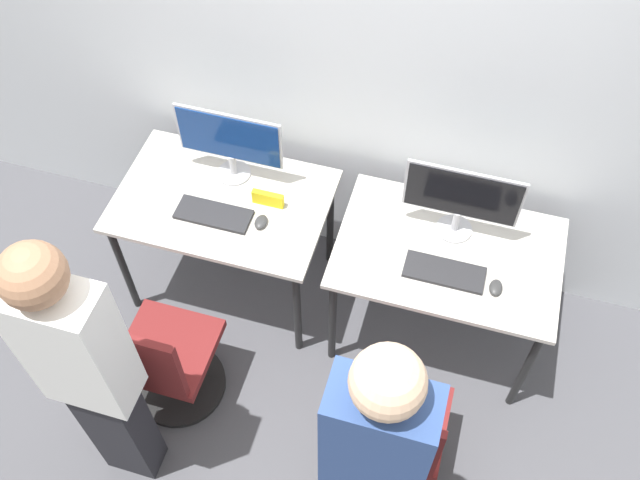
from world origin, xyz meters
TOP-DOWN VIEW (x-y plane):
  - ground_plane at (0.00, 0.00)m, footprint 20.00×20.00m
  - wall_back at (0.00, 0.84)m, footprint 12.00×0.05m
  - desk_left at (-0.58, 0.36)m, footprint 1.07×0.72m
  - monitor_left at (-0.58, 0.54)m, footprint 0.54×0.17m
  - keyboard_left at (-0.58, 0.25)m, footprint 0.38×0.15m
  - mouse_left at (-0.34, 0.26)m, footprint 0.06×0.09m
  - office_chair_left at (-0.63, -0.40)m, footprint 0.48×0.48m
  - person_left at (-0.68, -0.77)m, footprint 0.36×0.23m
  - desk_right at (0.58, 0.36)m, footprint 1.07×0.72m
  - monitor_right at (0.58, 0.49)m, footprint 0.54×0.17m
  - keyboard_right at (0.58, 0.23)m, footprint 0.38×0.15m
  - mouse_right at (0.82, 0.20)m, footprint 0.06×0.09m
  - office_chair_right at (0.53, -0.45)m, footprint 0.48×0.48m
  - person_right at (0.48, -0.81)m, footprint 0.36×0.23m
  - placard_left at (-0.34, 0.39)m, footprint 0.16×0.03m

SIDE VIEW (x-z plane):
  - ground_plane at x=0.00m, z-range 0.00..0.00m
  - office_chair_left at x=-0.63m, z-range -0.08..0.79m
  - office_chair_right at x=0.53m, z-range -0.08..0.79m
  - desk_left at x=-0.58m, z-range 0.29..1.04m
  - desk_right at x=0.58m, z-range 0.29..1.04m
  - keyboard_left at x=-0.58m, z-range 0.75..0.77m
  - keyboard_right at x=0.58m, z-range 0.75..0.77m
  - mouse_left at x=-0.34m, z-range 0.75..0.78m
  - mouse_right at x=0.82m, z-range 0.75..0.78m
  - placard_left at x=-0.34m, z-range 0.75..0.83m
  - person_left at x=-0.68m, z-range 0.09..1.84m
  - person_right at x=0.48m, z-range 0.09..1.85m
  - monitor_left at x=-0.58m, z-range 0.78..1.19m
  - monitor_right at x=0.58m, z-range 0.78..1.19m
  - wall_back at x=0.00m, z-range 0.00..2.80m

